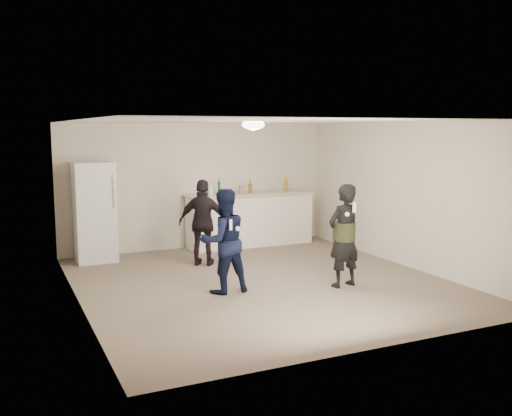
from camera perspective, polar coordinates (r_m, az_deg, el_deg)
name	(u,v)px	position (r m, az deg, el deg)	size (l,w,h in m)	color
floor	(261,282)	(9.03, 0.54, -7.41)	(6.00, 6.00, 0.00)	#6B5B4C
ceiling	(262,121)	(8.70, 0.56, 8.67)	(6.00, 6.00, 0.00)	silver
wall_back	(198,186)	(11.54, -5.84, 2.23)	(6.00, 6.00, 0.00)	beige
wall_front	(382,236)	(6.23, 12.45, -2.78)	(6.00, 6.00, 0.00)	beige
wall_left	(76,214)	(8.01, -17.54, -0.61)	(6.00, 6.00, 0.00)	beige
wall_right	(404,195)	(10.25, 14.58, 1.30)	(6.00, 6.00, 0.00)	beige
counter	(250,220)	(11.70, -0.58, -1.23)	(2.60, 0.56, 1.05)	white
counter_top	(250,194)	(11.63, -0.58, 1.42)	(2.68, 0.64, 0.04)	beige
fridge	(94,212)	(10.69, -15.86, -0.37)	(0.70, 0.70, 1.80)	white
fridge_handle	(113,191)	(10.33, -14.08, 1.65)	(0.02, 0.02, 0.60)	#B6B6BA
ceiling_dome	(253,125)	(8.98, -0.27, 8.33)	(0.36, 0.36, 0.16)	white
shaker	(241,189)	(11.49, -1.52, 1.87)	(0.08, 0.08, 0.17)	#ABABB0
man	(223,241)	(8.32, -3.28, -3.32)	(0.74, 0.58, 1.53)	#0F1840
woman	(344,236)	(8.72, 8.79, -2.75)	(0.57, 0.38, 1.57)	black
camo_shorts	(344,231)	(8.71, 8.80, -2.34)	(0.34, 0.34, 0.28)	#2D3919
spectator	(204,223)	(10.01, -5.26, -1.47)	(0.89, 0.37, 1.52)	black
remote_man	(231,225)	(8.01, -2.56, -1.69)	(0.04, 0.04, 0.15)	silver
nunchuk_man	(238,229)	(8.10, -1.85, -2.08)	(0.07, 0.07, 0.07)	white
remote_woman	(354,207)	(8.44, 9.80, 0.07)	(0.04, 0.04, 0.15)	white
nunchuk_woman	(347,214)	(8.42, 9.10, -0.62)	(0.07, 0.07, 0.07)	white
bottle_cluster	(248,188)	(11.50, -0.82, 2.01)	(1.73, 0.12, 0.27)	white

